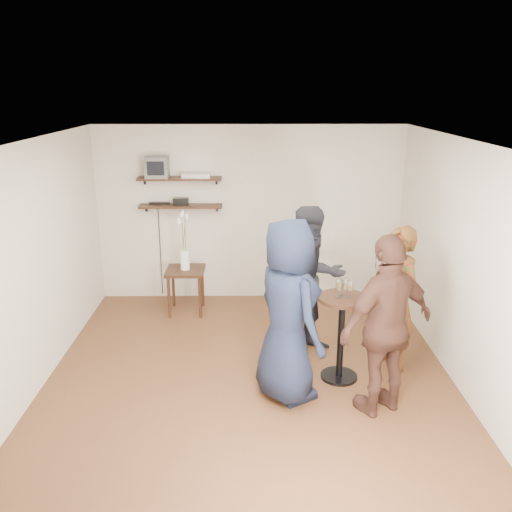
% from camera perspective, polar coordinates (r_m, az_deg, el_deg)
% --- Properties ---
extents(room, '(4.58, 5.08, 2.68)m').
position_cam_1_polar(room, '(5.64, -0.73, -1.31)').
color(room, '#4F2C19').
rests_on(room, ground).
extents(shelf_upper, '(1.20, 0.25, 0.04)m').
position_cam_1_polar(shelf_upper, '(7.88, -8.05, 8.07)').
color(shelf_upper, black).
rests_on(shelf_upper, room).
extents(shelf_lower, '(1.20, 0.25, 0.04)m').
position_cam_1_polar(shelf_lower, '(7.96, -7.93, 5.23)').
color(shelf_lower, black).
rests_on(shelf_lower, room).
extents(crt_monitor, '(0.32, 0.30, 0.30)m').
position_cam_1_polar(crt_monitor, '(7.91, -10.36, 9.21)').
color(crt_monitor, '#59595B').
rests_on(crt_monitor, shelf_upper).
extents(dvd_deck, '(0.40, 0.24, 0.06)m').
position_cam_1_polar(dvd_deck, '(7.85, -6.32, 8.44)').
color(dvd_deck, silver).
rests_on(dvd_deck, shelf_upper).
extents(radio, '(0.22, 0.10, 0.10)m').
position_cam_1_polar(radio, '(7.94, -7.91, 5.70)').
color(radio, black).
rests_on(radio, shelf_lower).
extents(power_strip, '(0.30, 0.05, 0.03)m').
position_cam_1_polar(power_strip, '(8.05, -10.12, 5.49)').
color(power_strip, black).
rests_on(power_strip, shelf_lower).
extents(side_table, '(0.54, 0.54, 0.64)m').
position_cam_1_polar(side_table, '(7.74, -7.42, -2.14)').
color(side_table, black).
rests_on(side_table, room).
extents(vase_lilies, '(0.19, 0.19, 0.89)m').
position_cam_1_polar(vase_lilies, '(7.62, -7.54, 0.61)').
color(vase_lilies, white).
rests_on(vase_lilies, side_table).
extents(drinks_table, '(0.53, 0.53, 0.97)m').
position_cam_1_polar(drinks_table, '(5.99, 8.97, -7.34)').
color(drinks_table, black).
rests_on(drinks_table, room).
extents(wine_glass_fl, '(0.07, 0.07, 0.21)m').
position_cam_1_polar(wine_glass_fl, '(5.77, 8.72, -3.06)').
color(wine_glass_fl, silver).
rests_on(wine_glass_fl, drinks_table).
extents(wine_glass_fr, '(0.06, 0.06, 0.19)m').
position_cam_1_polar(wine_glass_fr, '(5.79, 9.89, -3.19)').
color(wine_glass_fr, silver).
rests_on(wine_glass_fr, drinks_table).
extents(wine_glass_bl, '(0.06, 0.06, 0.18)m').
position_cam_1_polar(wine_glass_bl, '(5.86, 8.88, -2.92)').
color(wine_glass_bl, silver).
rests_on(wine_glass_bl, drinks_table).
extents(wine_glass_br, '(0.07, 0.07, 0.20)m').
position_cam_1_polar(wine_glass_br, '(5.82, 9.43, -2.98)').
color(wine_glass_br, silver).
rests_on(wine_glass_br, drinks_table).
extents(person_plaid, '(0.60, 0.71, 1.67)m').
position_cam_1_polar(person_plaid, '(6.28, 14.56, -4.41)').
color(person_plaid, '#B42014').
rests_on(person_plaid, room).
extents(person_dark, '(1.07, 0.97, 1.81)m').
position_cam_1_polar(person_dark, '(6.44, 5.86, -2.68)').
color(person_dark, black).
rests_on(person_dark, room).
extents(person_navy, '(0.99, 1.11, 1.91)m').
position_cam_1_polar(person_navy, '(5.48, 3.38, -5.82)').
color(person_navy, black).
rests_on(person_navy, room).
extents(person_brown, '(1.15, 0.89, 1.82)m').
position_cam_1_polar(person_brown, '(5.39, 13.60, -7.18)').
color(person_brown, '#44261D').
rests_on(person_brown, room).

